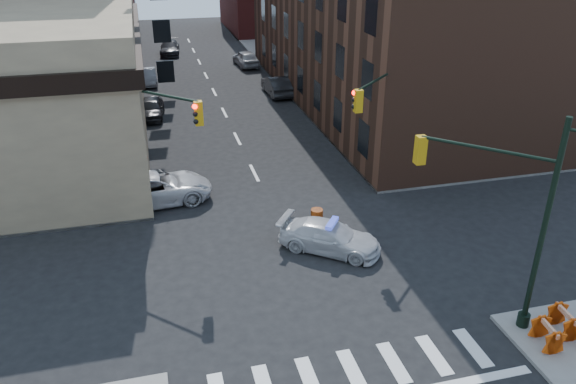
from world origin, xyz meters
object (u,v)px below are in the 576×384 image
pickup (155,188)px  barricade_se_a (547,335)px  parked_car_wfar (148,77)px  barricade_nw_a (127,206)px  pedestrian_b (107,202)px  barrel_road (317,219)px  barrel_bank (167,186)px  parked_car_wnear (151,108)px  parked_car_enear (277,86)px  police_car (330,237)px  pedestrian_a (131,179)px

pickup → barricade_se_a: (12.71, -14.95, -0.24)m
parked_car_wfar → barricade_nw_a: parked_car_wfar is taller
barricade_se_a → barricade_nw_a: size_ratio=0.91×
pedestrian_b → barrel_road: bearing=-30.1°
barrel_road → barrel_bank: bearing=139.9°
pedestrian_b → barricade_se_a: 20.19m
parked_car_wfar → barricade_se_a: bearing=-74.7°
parked_car_wnear → barricade_nw_a: (-1.74, -15.96, -0.11)m
parked_car_enear → barricade_nw_a: parked_car_enear is taller
police_car → barrel_road: bearing=36.1°
parked_car_wnear → pedestrian_a: pedestrian_a is taller
pedestrian_b → barricade_nw_a: bearing=0.6°
barrel_bank → pedestrian_a: bearing=178.8°
parked_car_enear → pedestrian_a: size_ratio=2.58×
police_car → barricade_nw_a: bearing=94.2°
pickup → barrel_road: bearing=-129.1°
barrel_road → barrel_bank: size_ratio=1.09×
pedestrian_a → parked_car_enear: bearing=87.9°
barrel_road → pickup: bearing=146.9°
police_car → barricade_se_a: size_ratio=3.96×
parked_car_wfar → barricade_se_a: 41.48m
parked_car_enear → barrel_road: parked_car_enear is taller
police_car → barricade_nw_a: police_car is taller
barricade_se_a → barrel_bank: bearing=42.3°
barrel_road → barricade_nw_a: size_ratio=0.82×
pedestrian_b → barricade_nw_a: size_ratio=1.38×
pickup → parked_car_enear: 21.36m
police_car → barricade_nw_a: 10.46m
parked_car_wfar → pedestrian_a: bearing=-95.7°
police_car → parked_car_wnear: size_ratio=1.06×
barricade_nw_a → pedestrian_b: bearing=-167.6°
police_car → parked_car_wfar: (-7.14, 31.48, 0.02)m
parked_car_wnear → parked_car_enear: parked_car_enear is taller
police_car → parked_car_enear: (3.49, 25.20, 0.12)m
pedestrian_a → parked_car_wfar: bearing=119.1°
parked_car_wfar → barricade_se_a: parked_car_wfar is taller
barrel_road → barricade_se_a: 11.40m
parked_car_wnear → parked_car_enear: bearing=24.9°
barricade_nw_a → pedestrian_a: bearing=84.2°
barrel_road → barricade_nw_a: 9.55m
parked_car_enear → pedestrian_b: pedestrian_b is taller
parked_car_enear → pedestrian_b: size_ratio=2.72×
parked_car_wfar → barrel_road: size_ratio=3.99×
police_car → barrel_bank: bearing=77.4°
police_car → barricade_se_a: 9.66m
police_car → barrel_road: size_ratio=4.43×
barrel_road → barricade_se_a: size_ratio=0.89×
parked_car_wfar → barrel_road: 30.32m
police_car → barricade_nw_a: (-8.87, 5.53, -0.04)m
barrel_road → barricade_se_a: (5.27, -10.11, 0.07)m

